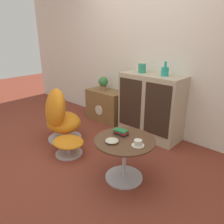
{
  "coord_description": "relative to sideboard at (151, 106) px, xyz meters",
  "views": [
    {
      "loc": [
        2.04,
        -1.54,
        1.58
      ],
      "look_at": [
        0.15,
        0.51,
        0.55
      ],
      "focal_mm": 35.0,
      "sensor_mm": 36.0,
      "label": 1
    }
  ],
  "objects": [
    {
      "name": "tv_console",
      "position": [
        -0.99,
        0.03,
        -0.21
      ],
      "size": [
        0.73,
        0.4,
        0.57
      ],
      "color": "brown",
      "rests_on": "ground_plane"
    },
    {
      "name": "sideboard",
      "position": [
        0.0,
        0.0,
        0.0
      ],
      "size": [
        0.96,
        0.45,
        0.99
      ],
      "color": "tan",
      "rests_on": "ground_plane"
    },
    {
      "name": "wall_back",
      "position": [
        -0.32,
        0.25,
        0.8
      ],
      "size": [
        6.4,
        0.06,
        2.6
      ],
      "color": "silver",
      "rests_on": "ground_plane"
    },
    {
      "name": "vase_inner_left",
      "position": [
        0.19,
        0.0,
        0.56
      ],
      "size": [
        0.11,
        0.11,
        0.2
      ],
      "color": "teal",
      "rests_on": "sideboard"
    },
    {
      "name": "potted_plant",
      "position": [
        -1.06,
        0.03,
        0.2
      ],
      "size": [
        0.18,
        0.18,
        0.24
      ],
      "color": "#996B4C",
      "rests_on": "tv_console"
    },
    {
      "name": "book_stack",
      "position": [
        0.29,
        -1.05,
        0.02
      ],
      "size": [
        0.17,
        0.11,
        0.06
      ],
      "color": "black",
      "rests_on": "coffee_table"
    },
    {
      "name": "coffee_table",
      "position": [
        0.4,
        -1.12,
        -0.17
      ],
      "size": [
        0.66,
        0.66,
        0.49
      ],
      "color": "#B7B7BC",
      "rests_on": "ground_plane"
    },
    {
      "name": "bowl",
      "position": [
        0.34,
        -1.25,
        0.01
      ],
      "size": [
        0.14,
        0.14,
        0.04
      ],
      "color": "beige",
      "rests_on": "coffee_table"
    },
    {
      "name": "ground_plane",
      "position": [
        -0.32,
        -1.21,
        -0.5
      ],
      "size": [
        12.0,
        12.0,
        0.0
      ],
      "primitive_type": "plane",
      "color": "brown"
    },
    {
      "name": "vase_leftmost",
      "position": [
        -0.2,
        0.0,
        0.56
      ],
      "size": [
        0.12,
        0.12,
        0.14
      ],
      "color": "#2D8E6B",
      "rests_on": "sideboard"
    },
    {
      "name": "egg_chair",
      "position": [
        -0.93,
        -1.04,
        -0.11
      ],
      "size": [
        0.75,
        0.72,
        0.83
      ],
      "color": "#B7B7BC",
      "rests_on": "ground_plane"
    },
    {
      "name": "ottoman",
      "position": [
        -0.49,
        -1.23,
        -0.34
      ],
      "size": [
        0.45,
        0.39,
        0.23
      ],
      "color": "#B7B7BC",
      "rests_on": "ground_plane"
    },
    {
      "name": "teacup",
      "position": [
        0.58,
        -1.13,
        0.02
      ],
      "size": [
        0.13,
        0.13,
        0.06
      ],
      "color": "silver",
      "rests_on": "coffee_table"
    }
  ]
}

